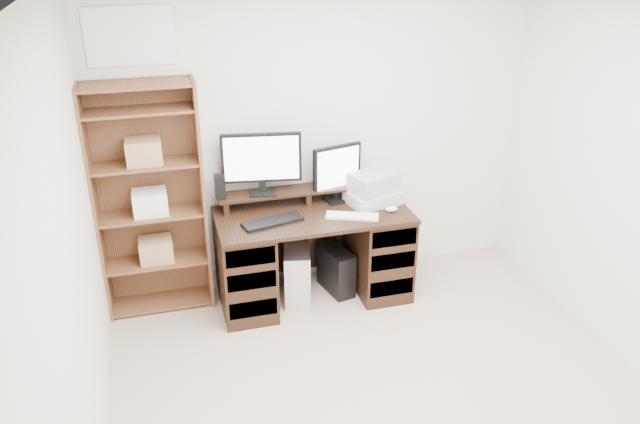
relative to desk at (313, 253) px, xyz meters
name	(u,v)px	position (x,y,z in m)	size (l,w,h in m)	color
room	(421,251)	(0.15, -1.64, 0.86)	(3.54, 4.04, 2.54)	tan
desk	(313,253)	(0.00, 0.00, 0.00)	(1.50, 0.70, 0.75)	black
riser_shelf	(306,191)	(0.00, 0.21, 0.45)	(1.40, 0.22, 0.12)	black
monitor_wide	(262,160)	(-0.35, 0.21, 0.75)	(0.61, 0.18, 0.48)	black
monitor_small	(337,171)	(0.25, 0.19, 0.61)	(0.42, 0.20, 0.46)	black
speaker	(220,187)	(-0.68, 0.19, 0.58)	(0.08, 0.08, 0.19)	black
keyboard_black	(273,222)	(-0.34, -0.10, 0.37)	(0.46, 0.15, 0.03)	black
keyboard_white	(352,216)	(0.27, -0.16, 0.37)	(0.40, 0.12, 0.02)	silver
mouse	(392,209)	(0.60, -0.14, 0.38)	(0.10, 0.07, 0.04)	white
printer	(373,197)	(0.51, 0.05, 0.41)	(0.40, 0.30, 0.10)	#B3AB9C
basket	(373,182)	(0.51, 0.05, 0.54)	(0.35, 0.25, 0.15)	#90949A
tower_silver	(297,272)	(-0.13, 0.02, -0.16)	(0.20, 0.45, 0.45)	silver
tower_black	(336,270)	(0.20, 0.03, -0.20)	(0.24, 0.40, 0.38)	black
bookshelf	(150,199)	(-1.20, 0.21, 0.53)	(0.80, 0.30, 1.80)	brown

